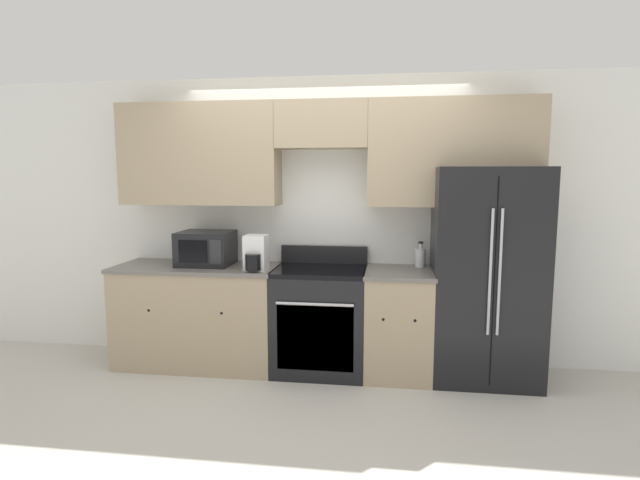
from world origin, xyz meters
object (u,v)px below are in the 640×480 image
Objects in this scene: refrigerator at (485,274)px; microwave at (206,248)px; oven_range at (320,319)px; bottle at (420,257)px.

refrigerator reaches higher than microwave.
oven_range is 2.31× the size of microwave.
microwave is at bearing -179.35° from refrigerator.
bottle is (1.91, 0.16, -0.06)m from microwave.
refrigerator is 3.84× the size of microwave.
microwave is at bearing 177.64° from oven_range.
oven_range is 4.77× the size of bottle.
microwave is 2.06× the size of bottle.
oven_range is 1.21m from microwave.
refrigerator is at bearing 0.65° from microwave.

